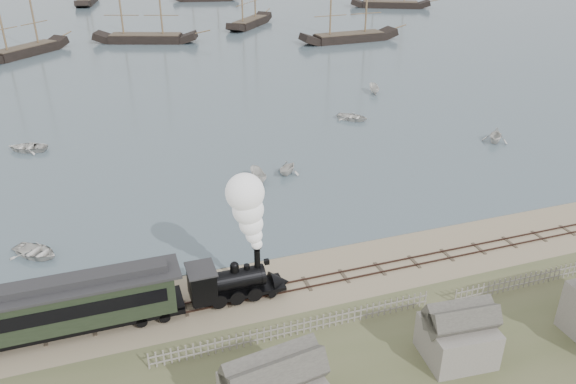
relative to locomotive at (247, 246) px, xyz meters
name	(u,v)px	position (x,y,z in m)	size (l,w,h in m)	color
ground	(346,260)	(8.47, 2.00, -4.18)	(600.00, 600.00, 0.00)	tan
rail_track	(356,273)	(8.47, 0.00, -4.14)	(120.00, 1.80, 0.16)	#3A251F
picket_fence_west	(298,335)	(1.97, -5.00, -4.18)	(19.00, 0.10, 1.20)	gray
picket_fence_east	(541,283)	(20.97, -5.50, -4.18)	(15.00, 0.10, 1.20)	gray
shed_mid	(454,356)	(10.47, -10.00, -4.18)	(4.00, 3.50, 3.60)	gray
locomotive	(247,246)	(0.00, 0.00, 0.00)	(7.26, 2.71, 9.05)	black
passenger_coach	(63,305)	(-12.14, 0.00, -1.90)	(14.95, 2.88, 3.63)	black
beached_dinghy	(71,306)	(-11.99, 2.31, -3.73)	(4.34, 3.10, 0.90)	silver
rowboat_0	(36,252)	(-14.67, 10.40, -3.71)	(3.99, 2.85, 0.83)	silver
rowboat_1	(287,167)	(9.28, 18.69, -3.36)	(2.90, 2.51, 1.53)	silver
rowboat_2	(258,176)	(5.91, 18.00, -3.51)	(3.17, 1.19, 1.22)	silver
rowboat_3	(353,117)	(22.86, 32.02, -3.69)	(4.14, 2.96, 0.86)	silver
rowboat_4	(496,135)	(35.57, 19.32, -3.23)	(3.37, 2.91, 1.78)	silver
rowboat_5	(374,89)	(30.99, 42.03, -3.48)	(3.34, 1.26, 1.29)	silver
rowboat_6	(28,147)	(-16.82, 34.34, -3.66)	(4.44, 3.17, 0.92)	silver
schooner_1	(15,0)	(-20.46, 85.98, 5.88)	(18.67, 4.31, 20.00)	black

